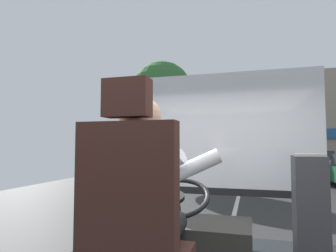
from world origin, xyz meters
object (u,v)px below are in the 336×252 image
Objects in this scene: driver_seat at (135,241)px; steering_console at (187,242)px; bus_driver at (143,192)px; fare_box at (310,214)px; parked_car_silver at (316,162)px; parked_car_black at (303,159)px.

steering_console is (-0.00, 1.18, -0.38)m from driver_seat.
bus_driver is 0.81× the size of fare_box.
parked_car_silver is (3.35, 16.81, -0.49)m from fare_box.
parked_car_silver reaches higher than parked_car_black.
driver_seat is 1.25× the size of steering_console.
parked_car_black is at bearing 89.47° from parked_car_silver.
parked_car_black is at bearing 81.05° from fare_box.
parked_car_black is (4.41, 22.88, -0.62)m from driver_seat.
bus_driver is 1.22m from steering_console.
bus_driver is at bearing -100.97° from parked_car_black.
parked_car_black is at bearing 79.09° from driver_seat.
steering_console is 1.11× the size of fare_box.
parked_car_silver is 0.88× the size of parked_car_black.
fare_box reaches higher than steering_console.
steering_console reaches higher than parked_car_silver.
fare_box reaches higher than parked_car_black.
steering_console is at bearing -101.49° from parked_car_black.
driver_seat is 0.32× the size of parked_car_black.
driver_seat is 1.68m from fare_box.
parked_car_silver is at bearing 76.46° from driver_seat.
driver_seat reaches higher than steering_console.
driver_seat is at bearing -90.00° from steering_console.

